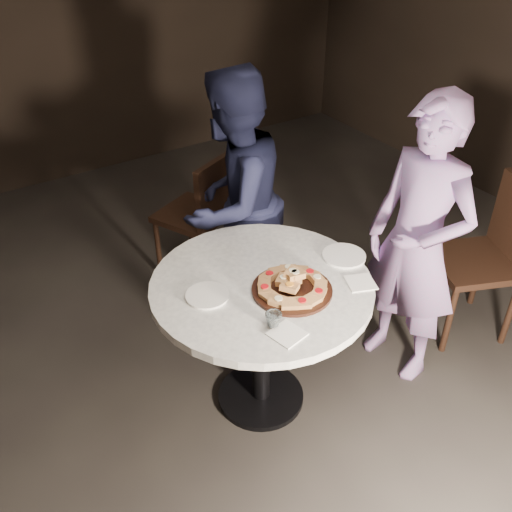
{
  "coord_description": "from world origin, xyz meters",
  "views": [
    {
      "loc": [
        -1.38,
        -1.73,
        2.53
      ],
      "look_at": [
        -0.13,
        0.17,
        0.96
      ],
      "focal_mm": 40.0,
      "sensor_mm": 36.0,
      "label": 1
    }
  ],
  "objects_px": {
    "table": "(261,307)",
    "serving_board": "(292,290)",
    "chair_far": "(204,209)",
    "water_glass": "(273,320)",
    "chair_right": "(492,250)",
    "focaccia_pile": "(292,284)",
    "diner_teal": "(417,245)",
    "diner_navy": "(232,203)"
  },
  "relations": [
    {
      "from": "table",
      "to": "chair_far",
      "type": "height_order",
      "value": "chair_far"
    },
    {
      "from": "table",
      "to": "chair_right",
      "type": "xyz_separation_m",
      "value": [
        1.54,
        -0.23,
        -0.09
      ]
    },
    {
      "from": "serving_board",
      "to": "focaccia_pile",
      "type": "height_order",
      "value": "focaccia_pile"
    },
    {
      "from": "chair_far",
      "to": "chair_right",
      "type": "relative_size",
      "value": 0.94
    },
    {
      "from": "chair_right",
      "to": "diner_navy",
      "type": "bearing_deg",
      "value": -105.82
    },
    {
      "from": "serving_board",
      "to": "chair_far",
      "type": "distance_m",
      "value": 1.41
    },
    {
      "from": "water_glass",
      "to": "chair_right",
      "type": "distance_m",
      "value": 1.69
    },
    {
      "from": "diner_teal",
      "to": "serving_board",
      "type": "bearing_deg",
      "value": -100.56
    },
    {
      "from": "diner_navy",
      "to": "diner_teal",
      "type": "distance_m",
      "value": 1.12
    },
    {
      "from": "chair_right",
      "to": "water_glass",
      "type": "bearing_deg",
      "value": -65.1
    },
    {
      "from": "table",
      "to": "focaccia_pile",
      "type": "distance_m",
      "value": 0.25
    },
    {
      "from": "serving_board",
      "to": "focaccia_pile",
      "type": "xyz_separation_m",
      "value": [
        0.0,
        0.0,
        0.03
      ]
    },
    {
      "from": "serving_board",
      "to": "focaccia_pile",
      "type": "distance_m",
      "value": 0.03
    },
    {
      "from": "diner_teal",
      "to": "chair_far",
      "type": "bearing_deg",
      "value": -165.71
    },
    {
      "from": "chair_right",
      "to": "diner_navy",
      "type": "distance_m",
      "value": 1.61
    },
    {
      "from": "serving_board",
      "to": "diner_navy",
      "type": "xyz_separation_m",
      "value": [
        0.21,
        0.9,
        -0.01
      ]
    },
    {
      "from": "focaccia_pile",
      "to": "diner_teal",
      "type": "height_order",
      "value": "diner_teal"
    },
    {
      "from": "chair_far",
      "to": "diner_navy",
      "type": "height_order",
      "value": "diner_navy"
    },
    {
      "from": "focaccia_pile",
      "to": "diner_teal",
      "type": "distance_m",
      "value": 0.8
    },
    {
      "from": "chair_far",
      "to": "diner_navy",
      "type": "bearing_deg",
      "value": 60.02
    },
    {
      "from": "water_glass",
      "to": "diner_teal",
      "type": "relative_size",
      "value": 0.05
    },
    {
      "from": "table",
      "to": "serving_board",
      "type": "height_order",
      "value": "serving_board"
    },
    {
      "from": "diner_teal",
      "to": "focaccia_pile",
      "type": "bearing_deg",
      "value": -100.8
    },
    {
      "from": "table",
      "to": "diner_navy",
      "type": "distance_m",
      "value": 0.83
    },
    {
      "from": "chair_far",
      "to": "diner_teal",
      "type": "xyz_separation_m",
      "value": [
        0.55,
        -1.41,
        0.28
      ]
    },
    {
      "from": "table",
      "to": "diner_navy",
      "type": "relative_size",
      "value": 0.88
    },
    {
      "from": "diner_navy",
      "to": "table",
      "type": "bearing_deg",
      "value": 44.21
    },
    {
      "from": "chair_right",
      "to": "diner_teal",
      "type": "bearing_deg",
      "value": -70.84
    },
    {
      "from": "table",
      "to": "focaccia_pile",
      "type": "xyz_separation_m",
      "value": [
        0.08,
        -0.14,
        0.2
      ]
    },
    {
      "from": "focaccia_pile",
      "to": "chair_far",
      "type": "distance_m",
      "value": 1.42
    },
    {
      "from": "water_glass",
      "to": "chair_right",
      "type": "relative_size",
      "value": 0.08
    },
    {
      "from": "water_glass",
      "to": "chair_right",
      "type": "height_order",
      "value": "chair_right"
    },
    {
      "from": "focaccia_pile",
      "to": "chair_right",
      "type": "height_order",
      "value": "chair_right"
    },
    {
      "from": "table",
      "to": "diner_teal",
      "type": "distance_m",
      "value": 0.92
    },
    {
      "from": "serving_board",
      "to": "chair_right",
      "type": "relative_size",
      "value": 0.38
    },
    {
      "from": "chair_far",
      "to": "chair_right",
      "type": "distance_m",
      "value": 1.89
    },
    {
      "from": "water_glass",
      "to": "chair_far",
      "type": "distance_m",
      "value": 1.62
    },
    {
      "from": "chair_right",
      "to": "diner_navy",
      "type": "xyz_separation_m",
      "value": [
        -1.24,
        0.99,
        0.24
      ]
    },
    {
      "from": "diner_teal",
      "to": "chair_right",
      "type": "bearing_deg",
      "value": 79.52
    },
    {
      "from": "serving_board",
      "to": "diner_teal",
      "type": "xyz_separation_m",
      "value": [
        0.8,
        -0.05,
        -0.0
      ]
    },
    {
      "from": "table",
      "to": "diner_teal",
      "type": "bearing_deg",
      "value": -12.13
    },
    {
      "from": "serving_board",
      "to": "chair_far",
      "type": "xyz_separation_m",
      "value": [
        0.25,
        1.36,
        -0.29
      ]
    }
  ]
}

